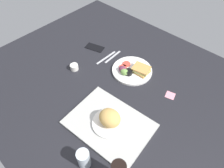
% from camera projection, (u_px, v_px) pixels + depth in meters
% --- Properties ---
extents(ground_plane, '(1.90, 1.50, 0.03)m').
position_uv_depth(ground_plane, '(117.00, 89.00, 1.31)').
color(ground_plane, black).
extents(serving_tray, '(0.47, 0.36, 0.02)m').
position_uv_depth(serving_tray, '(109.00, 124.00, 1.11)').
color(serving_tray, '#B2B2AD').
rests_on(serving_tray, ground_plane).
extents(bread_plate_near, '(0.19, 0.19, 0.10)m').
position_uv_depth(bread_plate_near, '(110.00, 119.00, 1.08)').
color(bread_plate_near, white).
rests_on(bread_plate_near, serving_tray).
extents(plate_with_salad, '(0.28, 0.28, 0.05)m').
position_uv_depth(plate_with_salad, '(132.00, 70.00, 1.38)').
color(plate_with_salad, white).
rests_on(plate_with_salad, ground_plane).
extents(drinking_glass, '(0.06, 0.06, 0.12)m').
position_uv_depth(drinking_glass, '(84.00, 159.00, 0.94)').
color(drinking_glass, silver).
rests_on(drinking_glass, ground_plane).
extents(espresso_cup, '(0.06, 0.06, 0.04)m').
position_uv_depth(espresso_cup, '(74.00, 67.00, 1.40)').
color(espresso_cup, silver).
rests_on(espresso_cup, ground_plane).
extents(fork, '(0.02, 0.17, 0.01)m').
position_uv_depth(fork, '(113.00, 57.00, 1.50)').
color(fork, '#B7B7BC').
rests_on(fork, ground_plane).
extents(knife, '(0.02, 0.19, 0.01)m').
position_uv_depth(knife, '(106.00, 58.00, 1.49)').
color(knife, '#B7B7BC').
rests_on(knife, ground_plane).
extents(cell_phone, '(0.16, 0.11, 0.01)m').
position_uv_depth(cell_phone, '(95.00, 47.00, 1.57)').
color(cell_phone, black).
rests_on(cell_phone, ground_plane).
extents(sticky_note, '(0.07, 0.07, 0.00)m').
position_uv_depth(sticky_note, '(170.00, 95.00, 1.26)').
color(sticky_note, pink).
rests_on(sticky_note, ground_plane).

